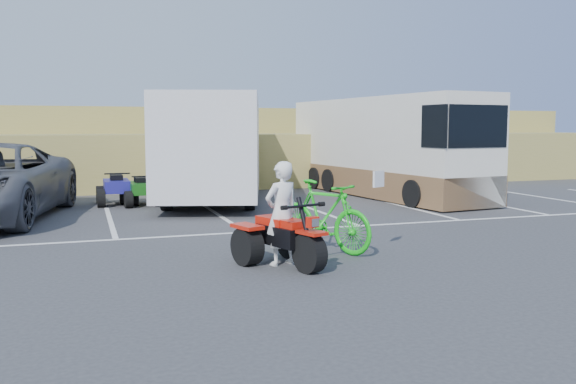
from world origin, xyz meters
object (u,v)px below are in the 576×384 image
object	(u,v)px
red_trike_atv	(287,266)
quad_atv_green	(141,205)
cargo_trailer	(213,146)
green_dirt_bike	(324,216)
quad_atv_blue	(117,205)
rv_motorhome	(384,154)
rider	(282,213)

from	to	relation	value
red_trike_atv	quad_atv_green	world-z (taller)	red_trike_atv
cargo_trailer	quad_atv_green	bearing A→B (deg)	-164.08
green_dirt_bike	cargo_trailer	xyz separation A→B (m)	(-0.46, 7.75, 1.06)
quad_atv_blue	quad_atv_green	size ratio (longest dim) A/B	1.08
quad_atv_blue	quad_atv_green	bearing A→B (deg)	-31.79
cargo_trailer	rv_motorhome	size ratio (longest dim) A/B	0.81
red_trike_atv	green_dirt_bike	distance (m)	1.57
quad_atv_blue	rv_motorhome	bearing A→B (deg)	-1.60
rider	cargo_trailer	bearing A→B (deg)	-113.00
rider	quad_atv_green	distance (m)	8.78
red_trike_atv	rider	xyz separation A→B (m)	(-0.05, 0.14, 0.85)
rv_motorhome	quad_atv_green	world-z (taller)	rv_motorhome
rv_motorhome	quad_atv_green	bearing A→B (deg)	174.72
rider	green_dirt_bike	distance (m)	1.39
rider	green_dirt_bike	bearing A→B (deg)	-160.91
cargo_trailer	rv_motorhome	xyz separation A→B (m)	(5.81, 0.23, -0.34)
red_trike_atv	quad_atv_blue	bearing A→B (deg)	84.73
cargo_trailer	quad_atv_blue	xyz separation A→B (m)	(-2.78, 0.41, -1.71)
green_dirt_bike	rider	bearing A→B (deg)	-169.59
rider	quad_atv_green	bearing A→B (deg)	-98.94
green_dirt_bike	cargo_trailer	size ratio (longest dim) A/B	0.30
red_trike_atv	rider	size ratio (longest dim) A/B	0.97
cargo_trailer	quad_atv_green	xyz separation A→B (m)	(-2.13, 0.01, -1.71)
rv_motorhome	quad_atv_green	xyz separation A→B (m)	(-7.94, -0.22, -1.37)
red_trike_atv	cargo_trailer	xyz separation A→B (m)	(0.58, 8.74, 1.71)
red_trike_atv	rv_motorhome	size ratio (longest dim) A/B	0.18
red_trike_atv	cargo_trailer	world-z (taller)	cargo_trailer
rider	quad_atv_blue	xyz separation A→B (m)	(-2.15, 9.01, -0.85)
rider	green_dirt_bike	world-z (taller)	rider
rider	rv_motorhome	distance (m)	10.93
rider	quad_atv_blue	size ratio (longest dim) A/B	1.14
green_dirt_bike	quad_atv_green	size ratio (longest dim) A/B	1.54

